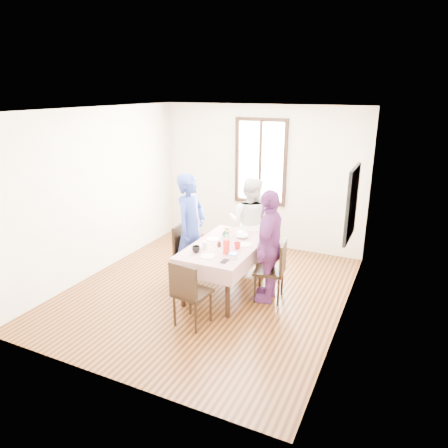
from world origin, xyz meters
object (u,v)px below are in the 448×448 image
at_px(person_far, 250,223).
at_px(chair_right, 269,271).
at_px(person_right, 269,246).
at_px(chair_left, 191,253).
at_px(chair_far, 250,242).
at_px(dining_table, 225,268).
at_px(chair_near, 192,292).
at_px(person_left, 191,229).

bearing_deg(person_far, chair_right, 125.80).
distance_m(chair_right, person_right, 0.38).
bearing_deg(chair_left, chair_far, 139.55).
relative_size(dining_table, chair_near, 1.63).
relative_size(chair_far, person_left, 0.52).
distance_m(chair_near, person_left, 1.40).
height_order(dining_table, chair_near, chair_near).
bearing_deg(chair_left, dining_table, 75.87).
bearing_deg(chair_near, chair_left, 127.23).
relative_size(dining_table, person_far, 0.93).
relative_size(chair_left, person_left, 0.52).
distance_m(chair_right, person_far, 1.22).
relative_size(person_far, person_right, 0.96).
xyz_separation_m(chair_far, person_right, (0.66, -0.97, 0.37)).
distance_m(person_far, person_right, 1.16).
bearing_deg(person_right, chair_far, -149.92).
xyz_separation_m(person_far, person_right, (0.66, -0.95, 0.03)).
bearing_deg(chair_near, dining_table, 96.69).
bearing_deg(dining_table, chair_right, 3.88).
xyz_separation_m(chair_right, chair_near, (-0.68, -1.06, 0.00)).
height_order(chair_near, person_right, person_right).
relative_size(person_left, person_far, 1.10).
bearing_deg(person_far, person_left, 52.55).
xyz_separation_m(chair_near, person_right, (0.66, 1.06, 0.37)).
height_order(person_far, person_right, person_right).
bearing_deg(chair_near, chair_far, 96.69).
relative_size(dining_table, chair_left, 1.63).
distance_m(chair_right, person_left, 1.41).
bearing_deg(chair_left, person_right, 83.44).
xyz_separation_m(chair_right, person_right, (-0.02, 0.00, 0.37)).
bearing_deg(chair_left, person_far, 138.96).
bearing_deg(chair_near, person_right, 64.73).
bearing_deg(person_left, chair_far, -33.69).
bearing_deg(dining_table, person_far, 90.00).
relative_size(chair_near, person_right, 0.55).
height_order(dining_table, chair_far, chair_far).
height_order(chair_near, person_left, person_left).
distance_m(chair_left, person_far, 1.15).
height_order(dining_table, person_far, person_far).
bearing_deg(person_left, chair_left, 93.38).
relative_size(chair_right, person_far, 0.57).
height_order(dining_table, chair_right, chair_right).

